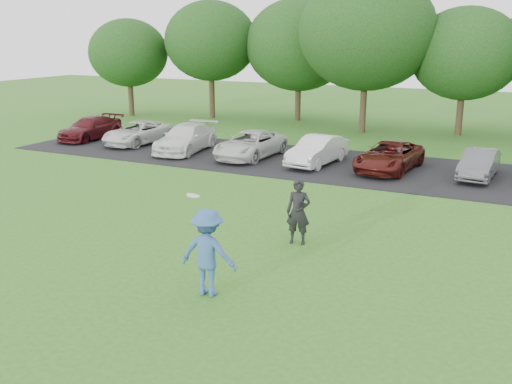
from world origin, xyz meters
The scene contains 6 objects.
ground centered at (0.00, 0.00, 0.00)m, with size 100.00×100.00×0.00m, color #30691E.
parking_lot centered at (0.00, 13.00, 0.01)m, with size 32.00×6.50×0.03m, color black.
frisbee_player centered at (0.59, -0.10, 0.96)m, with size 1.29×0.84×2.32m.
camera_bystander centered at (1.19, 3.59, 0.88)m, with size 0.69×0.51×1.76m.
parked_cars centered at (-0.53, 12.98, 0.61)m, with size 30.52×4.97×1.25m.
tree_row centered at (1.51, 22.76, 4.91)m, with size 42.39×9.85×8.64m.
Camera 1 is at (6.33, -9.77, 5.41)m, focal length 40.00 mm.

